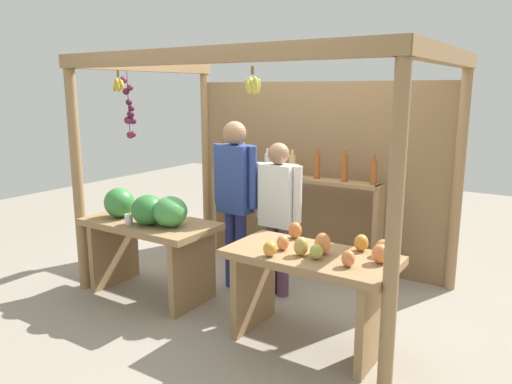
{
  "coord_description": "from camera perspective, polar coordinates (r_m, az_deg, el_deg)",
  "views": [
    {
      "loc": [
        2.38,
        -3.84,
        1.92
      ],
      "look_at": [
        0.0,
        -0.19,
        1.0
      ],
      "focal_mm": 34.34,
      "sensor_mm": 36.0,
      "label": 1
    }
  ],
  "objects": [
    {
      "name": "ground_plane",
      "position": [
        4.91,
        1.25,
        -11.09
      ],
      "size": [
        12.0,
        12.0,
        0.0
      ],
      "primitive_type": "plane",
      "color": "gray",
      "rests_on": "ground"
    },
    {
      "name": "market_stall",
      "position": [
        4.94,
        3.92,
        4.74
      ],
      "size": [
        3.14,
        2.04,
        2.22
      ],
      "color": "#99754C",
      "rests_on": "ground"
    },
    {
      "name": "fruit_counter_left",
      "position": [
        4.62,
        -12.41,
        -4.09
      ],
      "size": [
        1.27,
        0.64,
        1.01
      ],
      "color": "#99754C",
      "rests_on": "ground"
    },
    {
      "name": "fruit_counter_right",
      "position": [
        3.74,
        6.61,
        -9.55
      ],
      "size": [
        1.27,
        0.65,
        0.88
      ],
      "color": "#99754C",
      "rests_on": "ground"
    },
    {
      "name": "bottle_shelf_unit",
      "position": [
        5.34,
        4.04,
        -0.22
      ],
      "size": [
        2.01,
        0.22,
        1.34
      ],
      "color": "#99754C",
      "rests_on": "ground"
    },
    {
      "name": "vendor_man",
      "position": [
        4.64,
        -2.45,
        0.23
      ],
      "size": [
        0.48,
        0.22,
        1.63
      ],
      "rotation": [
        0.0,
        0.0,
        -0.16
      ],
      "color": "navy",
      "rests_on": "ground"
    },
    {
      "name": "vendor_woman",
      "position": [
        4.51,
        2.58,
        -1.75
      ],
      "size": [
        0.48,
        0.2,
        1.45
      ],
      "rotation": [
        0.0,
        0.0,
        0.04
      ],
      "color": "#553B52",
      "rests_on": "ground"
    }
  ]
}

